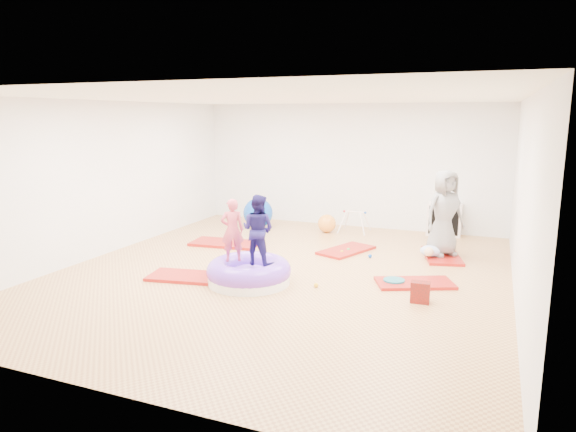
% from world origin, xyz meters
% --- Properties ---
extents(room, '(7.01, 8.01, 2.81)m').
position_xyz_m(room, '(0.00, 0.00, 1.40)').
color(room, tan).
rests_on(room, ground).
extents(gym_mat_front_left, '(1.32, 0.83, 0.05)m').
position_xyz_m(gym_mat_front_left, '(-1.27, -0.79, 0.03)').
color(gym_mat_front_left, red).
rests_on(gym_mat_front_left, ground).
extents(gym_mat_mid_left, '(1.40, 0.80, 0.06)m').
position_xyz_m(gym_mat_mid_left, '(-1.77, 1.33, 0.03)').
color(gym_mat_mid_left, red).
rests_on(gym_mat_mid_left, ground).
extents(gym_mat_center_back, '(0.96, 1.28, 0.05)m').
position_xyz_m(gym_mat_center_back, '(0.62, 1.72, 0.02)').
color(gym_mat_center_back, red).
rests_on(gym_mat_center_back, ground).
extents(gym_mat_right, '(1.28, 0.99, 0.05)m').
position_xyz_m(gym_mat_right, '(2.11, 0.24, 0.02)').
color(gym_mat_right, red).
rests_on(gym_mat_right, ground).
extents(gym_mat_rear_right, '(0.88, 1.31, 0.05)m').
position_xyz_m(gym_mat_rear_right, '(2.33, 2.00, 0.02)').
color(gym_mat_rear_right, red).
rests_on(gym_mat_rear_right, ground).
extents(inflatable_cushion, '(1.30, 1.30, 0.41)m').
position_xyz_m(inflatable_cushion, '(-0.27, -0.64, 0.16)').
color(inflatable_cushion, white).
rests_on(inflatable_cushion, ground).
extents(child_pink, '(0.42, 0.39, 0.97)m').
position_xyz_m(child_pink, '(-0.54, -0.64, 0.86)').
color(child_pink, '#D74A5D').
rests_on(child_pink, inflatable_cushion).
extents(child_navy, '(0.55, 0.45, 1.07)m').
position_xyz_m(child_navy, '(-0.10, -0.66, 0.91)').
color(child_navy, '#181352').
rests_on(child_navy, inflatable_cushion).
extents(adult_caregiver, '(0.89, 0.87, 1.55)m').
position_xyz_m(adult_caregiver, '(2.34, 1.99, 0.82)').
color(adult_caregiver, gray).
rests_on(adult_caregiver, gym_mat_rear_right).
extents(infant, '(0.35, 0.36, 0.21)m').
position_xyz_m(infant, '(2.15, 1.75, 0.16)').
color(infant, '#B4C9F7').
rests_on(infant, gym_mat_rear_right).
extents(ball_pit_balls, '(2.10, 2.84, 0.07)m').
position_xyz_m(ball_pit_balls, '(0.13, 0.47, 0.04)').
color(ball_pit_balls, green).
rests_on(ball_pit_balls, ground).
extents(exercise_ball_blue, '(0.68, 0.68, 0.68)m').
position_xyz_m(exercise_ball_blue, '(-1.84, 3.01, 0.34)').
color(exercise_ball_blue, blue).
rests_on(exercise_ball_blue, ground).
extents(exercise_ball_orange, '(0.40, 0.40, 0.40)m').
position_xyz_m(exercise_ball_orange, '(-0.22, 3.13, 0.20)').
color(exercise_ball_orange, '#FF9632').
rests_on(exercise_ball_orange, ground).
extents(infant_play_gym, '(0.63, 0.60, 0.48)m').
position_xyz_m(infant_play_gym, '(0.35, 3.30, 0.32)').
color(infant_play_gym, white).
rests_on(infant_play_gym, ground).
extents(cube_shelf, '(0.70, 0.35, 0.70)m').
position_xyz_m(cube_shelf, '(2.19, 3.79, 0.35)').
color(cube_shelf, white).
rests_on(cube_shelf, ground).
extents(balance_disc, '(0.32, 0.32, 0.07)m').
position_xyz_m(balance_disc, '(1.81, 0.16, 0.04)').
color(balance_disc, '#166E7F').
rests_on(balance_disc, ground).
extents(backpack, '(0.27, 0.17, 0.30)m').
position_xyz_m(backpack, '(2.29, -0.51, 0.15)').
color(backpack, '#AE0E03').
rests_on(backpack, ground).
extents(yellow_toy, '(0.20, 0.20, 0.03)m').
position_xyz_m(yellow_toy, '(-1.66, -0.93, 0.01)').
color(yellow_toy, gold).
rests_on(yellow_toy, ground).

